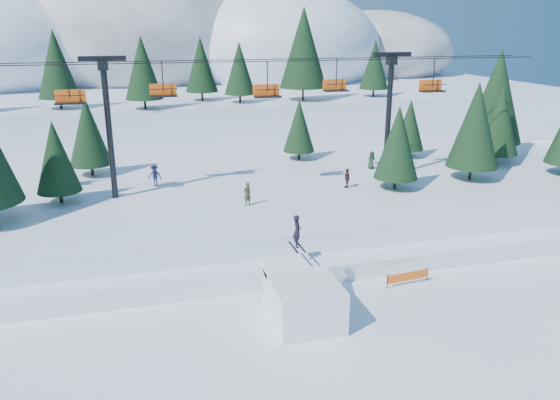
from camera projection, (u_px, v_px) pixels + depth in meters
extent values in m
plane|color=white|center=(302.00, 335.00, 27.28)|extent=(160.00, 160.00, 0.00)
cube|color=white|center=(234.00, 204.00, 43.44)|extent=(70.00, 22.00, 2.50)
cube|color=white|center=(264.00, 261.00, 34.47)|extent=(70.00, 6.00, 1.10)
cube|color=white|center=(177.00, 102.00, 88.87)|extent=(110.00, 60.00, 6.00)
ellipsoid|color=#605B59|center=(133.00, 35.00, 93.44)|extent=(44.00, 39.60, 26.40)
ellipsoid|color=white|center=(280.00, 47.00, 92.65)|extent=(34.00, 30.60, 19.72)
ellipsoid|color=#605B59|center=(374.00, 52.00, 103.57)|extent=(30.00, 27.00, 15.00)
cylinder|color=black|center=(145.00, 104.00, 60.06)|extent=(0.26, 0.26, 1.10)
cone|color=#17341A|center=(142.00, 67.00, 58.87)|extent=(4.09, 4.09, 6.76)
cylinder|color=black|center=(240.00, 98.00, 65.19)|extent=(0.26, 0.26, 0.99)
cone|color=#17341A|center=(239.00, 68.00, 64.11)|extent=(3.67, 3.67, 6.07)
cylinder|color=black|center=(303.00, 94.00, 67.11)|extent=(0.26, 0.26, 1.55)
cone|color=#17341A|center=(304.00, 47.00, 65.43)|extent=(5.76, 5.76, 9.52)
cylinder|color=black|center=(61.00, 103.00, 60.29)|extent=(0.26, 0.26, 1.19)
cone|color=#17341A|center=(56.00, 64.00, 58.99)|extent=(4.43, 4.43, 7.32)
cylinder|color=black|center=(373.00, 93.00, 70.78)|extent=(0.26, 0.26, 1.00)
cone|color=#17341A|center=(375.00, 64.00, 69.69)|extent=(3.72, 3.72, 6.15)
cylinder|color=black|center=(202.00, 96.00, 67.09)|extent=(0.26, 0.26, 1.07)
cone|color=#17341A|center=(201.00, 64.00, 65.93)|extent=(3.96, 3.96, 6.55)
cube|color=white|center=(304.00, 301.00, 28.29)|extent=(3.38, 4.18, 2.29)
cube|color=white|center=(294.00, 266.00, 29.58)|extent=(3.38, 1.46, 0.81)
imported|color=black|center=(297.00, 231.00, 28.79)|extent=(0.57, 0.73, 1.77)
cube|color=black|center=(293.00, 247.00, 29.02)|extent=(0.11, 1.65, 0.03)
cube|color=black|center=(301.00, 246.00, 29.12)|extent=(0.11, 1.65, 0.03)
cylinder|color=black|center=(109.00, 131.00, 39.29)|extent=(0.44, 0.44, 10.00)
cube|color=black|center=(102.00, 58.00, 37.74)|extent=(3.20, 0.35, 0.35)
cube|color=black|center=(103.00, 65.00, 37.88)|extent=(0.70, 0.70, 0.70)
cylinder|color=black|center=(388.00, 118.00, 44.80)|extent=(0.44, 0.44, 10.00)
cube|color=black|center=(392.00, 54.00, 43.25)|extent=(3.20, 0.35, 0.35)
cube|color=black|center=(392.00, 60.00, 43.38)|extent=(0.70, 0.70, 0.70)
cylinder|color=black|center=(261.00, 61.00, 39.48)|extent=(46.00, 0.06, 0.06)
cylinder|color=black|center=(254.00, 59.00, 41.69)|extent=(46.00, 0.06, 0.06)
cylinder|color=black|center=(68.00, 81.00, 36.49)|extent=(0.08, 0.08, 2.20)
cube|color=black|center=(70.00, 103.00, 36.93)|extent=(2.00, 0.75, 0.12)
cube|color=#FF5E14|center=(70.00, 96.00, 37.14)|extent=(2.00, 0.10, 0.85)
cylinder|color=black|center=(69.00, 96.00, 36.44)|extent=(2.00, 0.06, 0.06)
cylinder|color=black|center=(162.00, 76.00, 40.29)|extent=(0.08, 0.08, 2.20)
cube|color=black|center=(164.00, 96.00, 40.73)|extent=(2.00, 0.75, 0.12)
cube|color=#FF5E14|center=(163.00, 89.00, 40.94)|extent=(2.00, 0.10, 0.85)
cylinder|color=black|center=(164.00, 89.00, 40.24)|extent=(2.00, 0.06, 0.06)
cylinder|color=black|center=(267.00, 77.00, 39.93)|extent=(0.08, 0.08, 2.20)
cube|color=black|center=(267.00, 97.00, 40.38)|extent=(2.00, 0.75, 0.12)
cube|color=#FF5E14|center=(266.00, 90.00, 40.59)|extent=(2.00, 0.10, 0.85)
cylinder|color=black|center=(269.00, 90.00, 39.89)|extent=(2.00, 0.06, 0.06)
cylinder|color=black|center=(337.00, 72.00, 43.72)|extent=(0.08, 0.08, 2.20)
cube|color=black|center=(336.00, 91.00, 44.16)|extent=(2.00, 0.75, 0.12)
cube|color=#FF5E14|center=(335.00, 85.00, 44.38)|extent=(2.00, 0.10, 0.85)
cylinder|color=black|center=(338.00, 84.00, 43.68)|extent=(2.00, 0.06, 0.06)
cylinder|color=black|center=(434.00, 73.00, 43.35)|extent=(0.08, 0.08, 2.20)
cube|color=black|center=(432.00, 91.00, 43.79)|extent=(2.00, 0.75, 0.12)
cube|color=#FF5E14|center=(430.00, 85.00, 44.01)|extent=(2.00, 0.10, 0.85)
cylinder|color=black|center=(435.00, 85.00, 43.30)|extent=(2.00, 0.06, 0.06)
cylinder|color=black|center=(470.00, 173.00, 45.48)|extent=(0.26, 0.26, 1.13)
cone|color=#17341A|center=(475.00, 125.00, 44.25)|extent=(4.19, 4.19, 6.94)
cylinder|color=black|center=(495.00, 159.00, 50.62)|extent=(0.26, 0.26, 1.00)
cone|color=#17341A|center=(500.00, 120.00, 49.53)|extent=(3.73, 3.73, 6.17)
cylinder|color=black|center=(491.00, 148.00, 53.78)|extent=(0.26, 0.26, 1.44)
cone|color=#17341A|center=(497.00, 96.00, 52.22)|extent=(5.34, 5.34, 8.83)
cylinder|color=black|center=(408.00, 153.00, 53.29)|extent=(0.26, 0.26, 0.79)
cone|color=#17341A|center=(410.00, 125.00, 52.44)|extent=(2.92, 2.92, 4.83)
cylinder|color=black|center=(92.00, 170.00, 46.77)|extent=(0.26, 0.26, 0.94)
cone|color=#17341A|center=(88.00, 131.00, 45.75)|extent=(3.51, 3.51, 5.80)
cylinder|color=black|center=(299.00, 155.00, 52.42)|extent=(0.26, 0.26, 0.80)
cone|color=#17341A|center=(299.00, 126.00, 51.55)|extent=(2.98, 2.98, 4.93)
cylinder|color=black|center=(61.00, 197.00, 39.56)|extent=(0.26, 0.26, 0.84)
cone|color=#17341A|center=(56.00, 156.00, 38.64)|extent=(3.13, 3.13, 5.17)
cylinder|color=black|center=(395.00, 183.00, 42.85)|extent=(0.26, 0.26, 0.92)
cone|color=#17341A|center=(398.00, 142.00, 41.85)|extent=(3.42, 3.42, 5.65)
imported|color=navy|center=(155.00, 175.00, 43.43)|extent=(1.33, 1.12, 1.79)
imported|color=#1C3622|center=(372.00, 160.00, 48.81)|extent=(0.86, 0.63, 1.60)
imported|color=#48391E|center=(247.00, 194.00, 38.75)|extent=(0.75, 0.66, 1.73)
imported|color=#371B23|center=(347.00, 178.00, 43.11)|extent=(0.42, 0.92, 1.54)
cylinder|color=black|center=(387.00, 282.00, 31.94)|extent=(0.06, 0.06, 0.90)
cylinder|color=black|center=(427.00, 274.00, 32.90)|extent=(0.06, 0.06, 0.90)
cube|color=#FF5E14|center=(408.00, 276.00, 32.39)|extent=(2.79, 0.33, 0.55)
cylinder|color=black|center=(388.00, 253.00, 35.99)|extent=(0.06, 0.06, 0.90)
cylinder|color=black|center=(431.00, 254.00, 35.76)|extent=(0.06, 0.06, 0.90)
cube|color=#FF5E14|center=(410.00, 252.00, 35.84)|extent=(2.64, 0.99, 0.55)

